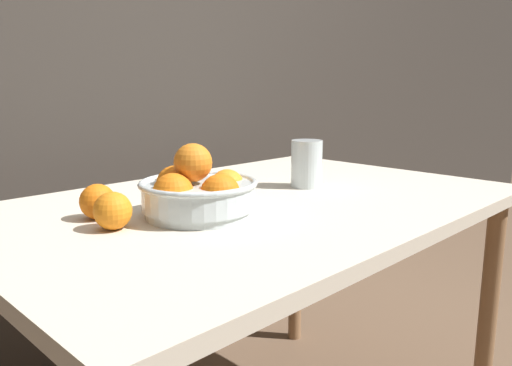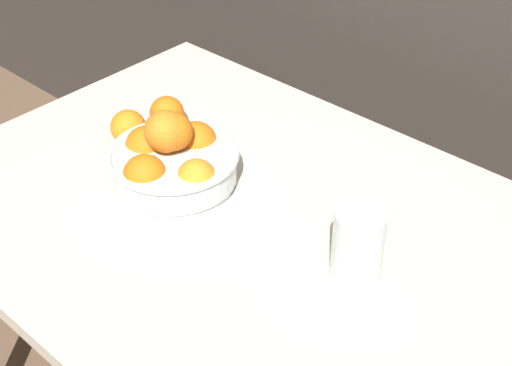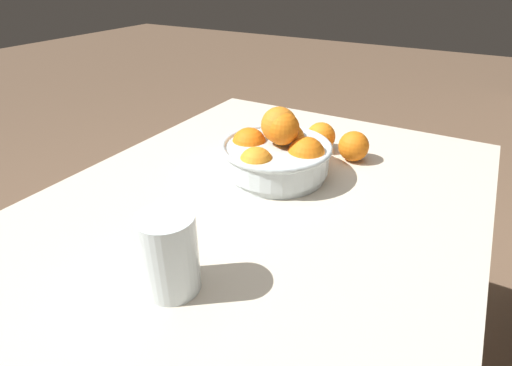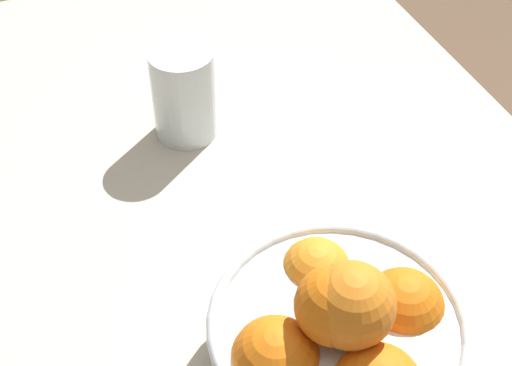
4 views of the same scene
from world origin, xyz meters
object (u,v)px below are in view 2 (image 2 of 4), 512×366
object	(u,v)px
fruit_bowl	(172,161)
orange_loose_near_bowl	(167,113)
orange_loose_front	(128,127)
juice_glass	(358,246)

from	to	relation	value
fruit_bowl	orange_loose_near_bowl	bearing A→B (deg)	140.93
orange_loose_front	orange_loose_near_bowl	bearing A→B (deg)	79.49
orange_loose_front	fruit_bowl	bearing A→B (deg)	-12.07
fruit_bowl	orange_loose_near_bowl	world-z (taller)	fruit_bowl
juice_glass	orange_loose_near_bowl	bearing A→B (deg)	170.22
orange_loose_near_bowl	orange_loose_front	bearing A→B (deg)	-100.51
fruit_bowl	juice_glass	world-z (taller)	fruit_bowl
orange_loose_front	juice_glass	bearing A→B (deg)	-0.51
juice_glass	orange_loose_near_bowl	xyz separation A→B (m)	(-0.55, 0.10, -0.02)
fruit_bowl	orange_loose_near_bowl	distance (m)	0.20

